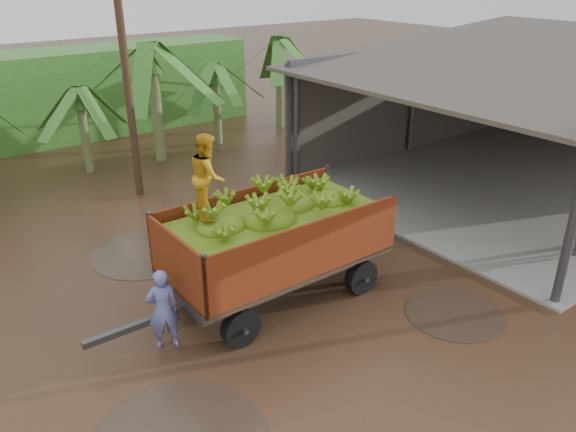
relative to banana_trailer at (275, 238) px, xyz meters
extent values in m
plane|color=black|center=(-0.53, -0.25, -1.48)|extent=(100.00, 100.00, 0.00)
cube|color=gray|center=(10.47, 0.75, -1.44)|extent=(12.00, 10.00, 0.08)
cube|color=#383330|center=(10.47, 0.75, 2.77)|extent=(12.78, 10.80, 1.01)
cube|color=#383330|center=(10.47, 5.65, 0.52)|extent=(12.00, 0.12, 4.00)
cube|color=#47474C|center=(-3.34, 0.00, -0.89)|extent=(1.93, 0.13, 0.13)
imported|color=#C58B17|center=(-1.37, 0.32, 1.62)|extent=(0.96, 1.03, 1.70)
imported|color=#676EBB|center=(-2.77, -0.17, -0.63)|extent=(0.71, 0.56, 1.70)
cylinder|color=#47301E|center=(0.04, 7.63, 2.19)|extent=(0.24, 0.24, 7.34)
camera|label=1|loc=(-6.27, -8.81, 5.42)|focal=35.00mm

